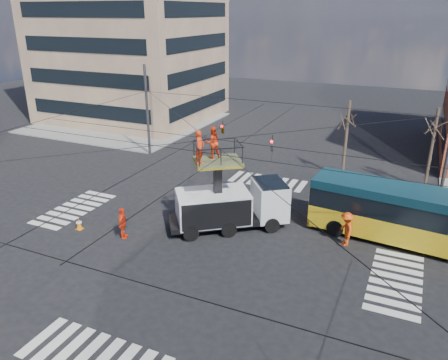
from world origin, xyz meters
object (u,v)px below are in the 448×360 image
(traffic_cone, at_px, (79,224))
(worker_ground, at_px, (123,223))
(city_bus, at_px, (413,216))
(utility_truck, at_px, (231,196))
(flagger, at_px, (346,229))

(traffic_cone, xyz_separation_m, worker_ground, (3.07, 0.21, 0.59))
(city_bus, bearing_deg, traffic_cone, -154.87)
(traffic_cone, height_order, worker_ground, worker_ground)
(utility_truck, bearing_deg, worker_ground, -179.50)
(worker_ground, bearing_deg, utility_truck, -73.43)
(utility_truck, bearing_deg, city_bus, -23.71)
(city_bus, relative_size, worker_ground, 6.06)
(worker_ground, relative_size, flagger, 0.96)
(traffic_cone, bearing_deg, utility_truck, 26.35)
(flagger, bearing_deg, utility_truck, -112.03)
(traffic_cone, bearing_deg, worker_ground, 4.01)
(utility_truck, height_order, city_bus, utility_truck)
(city_bus, bearing_deg, utility_truck, -161.27)
(worker_ground, bearing_deg, flagger, -89.66)
(traffic_cone, bearing_deg, city_bus, 19.16)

